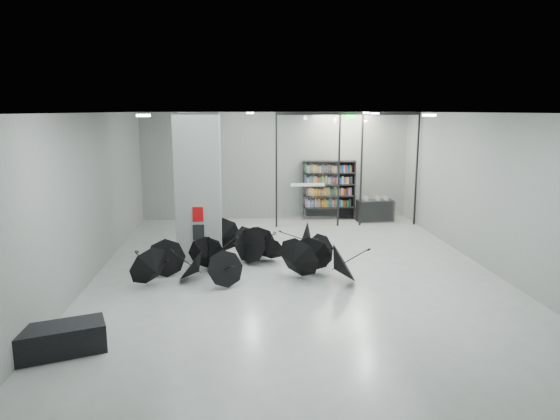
{
  "coord_description": "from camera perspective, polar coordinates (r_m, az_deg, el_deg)",
  "views": [
    {
      "loc": [
        -1.39,
        -11.87,
        4.05
      ],
      "look_at": [
        -0.3,
        1.5,
        1.4
      ],
      "focal_mm": 32.37,
      "sensor_mm": 36.0,
      "label": 1
    }
  ],
  "objects": [
    {
      "name": "glass_partition",
      "position": [
        17.88,
        7.6,
        5.08
      ],
      "size": [
        5.06,
        0.08,
        4.0
      ],
      "color": "silver",
      "rests_on": "ground"
    },
    {
      "name": "shop_counter",
      "position": [
        19.02,
        10.67,
        -0.09
      ],
      "size": [
        1.36,
        0.6,
        0.8
      ],
      "primitive_type": "cube",
      "rotation": [
        0.0,
        0.0,
        0.05
      ],
      "color": "black",
      "rests_on": "ground"
    },
    {
      "name": "info_panel",
      "position": [
        13.68,
        -9.19,
        -2.5
      ],
      "size": [
        0.3,
        0.03,
        0.42
      ],
      "primitive_type": "cube",
      "color": "black",
      "rests_on": "column"
    },
    {
      "name": "bench",
      "position": [
        9.57,
        -23.85,
        -13.27
      ],
      "size": [
        1.66,
        1.13,
        0.49
      ],
      "primitive_type": "cube",
      "rotation": [
        0.0,
        0.0,
        0.34
      ],
      "color": "black",
      "rests_on": "ground"
    },
    {
      "name": "exit_sign",
      "position": [
        17.59,
        7.91,
        10.32
      ],
      "size": [
        0.3,
        0.06,
        0.15
      ],
      "primitive_type": "cube",
      "color": "#0CE533",
      "rests_on": "room"
    },
    {
      "name": "room",
      "position": [
        12.02,
        2.02,
        5.4
      ],
      "size": [
        14.0,
        14.02,
        4.01
      ],
      "color": "gray",
      "rests_on": "ground"
    },
    {
      "name": "fire_cabinet",
      "position": [
        13.57,
        -9.26,
        -0.45
      ],
      "size": [
        0.28,
        0.04,
        0.38
      ],
      "primitive_type": "cube",
      "color": "#A50A07",
      "rests_on": "column"
    },
    {
      "name": "umbrella_cluster",
      "position": [
        13.02,
        -3.12,
        -5.55
      ],
      "size": [
        5.67,
        3.75,
        1.27
      ],
      "color": "black",
      "rests_on": "ground"
    },
    {
      "name": "bookshelf",
      "position": [
        19.16,
        5.52,
        2.27
      ],
      "size": [
        2.04,
        0.61,
        2.21
      ],
      "primitive_type": null,
      "rotation": [
        0.0,
        0.0,
        -0.11
      ],
      "color": "black",
      "rests_on": "ground"
    },
    {
      "name": "column",
      "position": [
        14.07,
        -9.14,
        2.65
      ],
      "size": [
        1.2,
        1.2,
        4.0
      ],
      "primitive_type": "cube",
      "color": "slate",
      "rests_on": "ground"
    }
  ]
}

